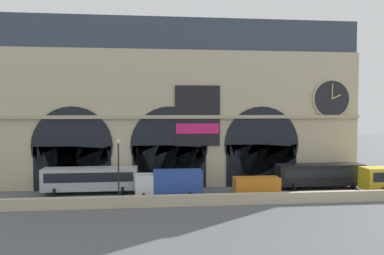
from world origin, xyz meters
TOP-DOWN VIEW (x-y plane):
  - ground_plane at (0.00, 0.00)m, footprint 200.00×200.00m
  - quay_parapet_wall at (0.00, -4.20)m, footprint 90.00×0.70m
  - station_building at (0.03, 7.72)m, footprint 50.35×5.85m
  - bus_midwest at (-9.50, 2.71)m, footprint 11.00×3.25m
  - box_truck_center at (-0.23, -0.33)m, footprint 7.50×2.91m
  - van_mideast at (9.72, -0.70)m, footprint 5.20×2.48m
  - bus_east at (18.85, 2.57)m, footprint 11.00×3.25m
  - street_lamp_quayside at (-5.69, -3.40)m, footprint 0.44×0.44m

SIDE VIEW (x-z plane):
  - ground_plane at x=0.00m, z-range 0.00..0.00m
  - quay_parapet_wall at x=0.00m, z-range 0.00..1.17m
  - van_mideast at x=9.72m, z-range 0.15..2.35m
  - box_truck_center at x=-0.23m, z-range 0.14..3.26m
  - bus_midwest at x=-9.50m, z-range 0.23..3.33m
  - bus_east at x=18.85m, z-range 0.23..3.33m
  - street_lamp_quayside at x=-5.69m, z-range 0.96..7.86m
  - station_building at x=0.03m, z-range -0.29..21.48m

